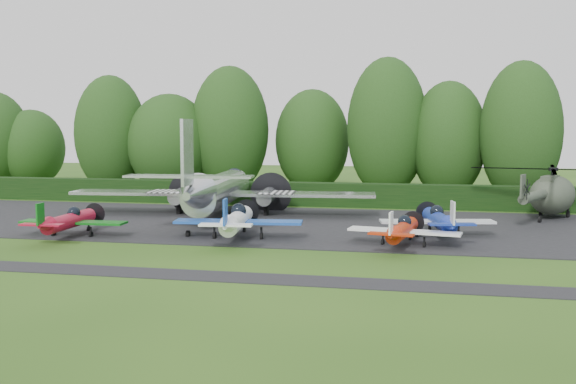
% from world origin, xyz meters
% --- Properties ---
extents(ground, '(160.00, 160.00, 0.00)m').
position_xyz_m(ground, '(0.00, 0.00, 0.00)').
color(ground, '#244814').
rests_on(ground, ground).
extents(apron, '(70.00, 18.00, 0.01)m').
position_xyz_m(apron, '(0.00, 10.00, 0.00)').
color(apron, black).
rests_on(apron, ground).
extents(taxiway_verge, '(70.00, 2.00, 0.00)m').
position_xyz_m(taxiway_verge, '(0.00, -6.00, 0.00)').
color(taxiway_verge, black).
rests_on(taxiway_verge, ground).
extents(hedgerow, '(90.00, 1.60, 2.00)m').
position_xyz_m(hedgerow, '(0.00, 21.00, 0.00)').
color(hedgerow, black).
rests_on(hedgerow, ground).
extents(transport_plane, '(23.24, 17.82, 7.45)m').
position_xyz_m(transport_plane, '(-6.19, 12.16, 2.08)').
color(transport_plane, silver).
rests_on(transport_plane, ground).
extents(light_plane_red, '(6.60, 6.94, 2.54)m').
position_xyz_m(light_plane_red, '(-12.29, 2.05, 1.06)').
color(light_plane_red, '#A90F29').
rests_on(light_plane_red, ground).
extents(light_plane_white, '(7.66, 8.06, 2.94)m').
position_xyz_m(light_plane_white, '(-2.09, 3.23, 1.23)').
color(light_plane_white, white).
rests_on(light_plane_white, ground).
extents(light_plane_orange, '(6.30, 6.63, 2.42)m').
position_xyz_m(light_plane_orange, '(7.59, 2.91, 1.01)').
color(light_plane_orange, '#BB270B').
rests_on(light_plane_orange, ground).
extents(light_plane_blue, '(6.94, 7.29, 2.67)m').
position_xyz_m(light_plane_blue, '(9.65, 6.53, 1.11)').
color(light_plane_blue, navy).
rests_on(light_plane_blue, ground).
extents(helicopter, '(11.64, 13.63, 3.75)m').
position_xyz_m(helicopter, '(18.07, 16.92, 2.01)').
color(helicopter, '#3B4434').
rests_on(helicopter, ground).
extents(tree_0, '(5.50, 5.50, 8.63)m').
position_xyz_m(tree_0, '(-15.27, 31.60, 4.30)').
color(tree_0, black).
rests_on(tree_0, ground).
extents(tree_1, '(7.29, 7.29, 12.07)m').
position_xyz_m(tree_1, '(-22.82, 28.23, 6.03)').
color(tree_1, black).
rests_on(tree_1, ground).
extents(tree_2, '(7.65, 7.65, 10.67)m').
position_xyz_m(tree_2, '(-2.53, 32.70, 5.32)').
color(tree_2, black).
rests_on(tree_2, ground).
extents(tree_3, '(7.70, 7.70, 13.45)m').
position_xyz_m(tree_3, '(5.27, 29.66, 6.71)').
color(tree_3, black).
rests_on(tree_3, ground).
extents(tree_4, '(7.07, 7.07, 12.59)m').
position_xyz_m(tree_4, '(17.13, 26.85, 6.28)').
color(tree_4, black).
rests_on(tree_4, ground).
extents(tree_7, '(7.89, 7.89, 12.94)m').
position_xyz_m(tree_7, '(-10.56, 29.96, 6.46)').
color(tree_7, black).
rests_on(tree_7, ground).
extents(tree_9, '(7.02, 7.02, 11.07)m').
position_xyz_m(tree_9, '(11.03, 29.22, 5.52)').
color(tree_9, black).
rests_on(tree_9, ground).
extents(tree_10, '(8.59, 8.59, 10.13)m').
position_xyz_m(tree_10, '(-16.51, 28.56, 5.06)').
color(tree_10, black).
rests_on(tree_10, ground).
extents(tree_11, '(7.30, 7.30, 8.78)m').
position_xyz_m(tree_11, '(-35.14, 33.11, 4.38)').
color(tree_11, black).
rests_on(tree_11, ground).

